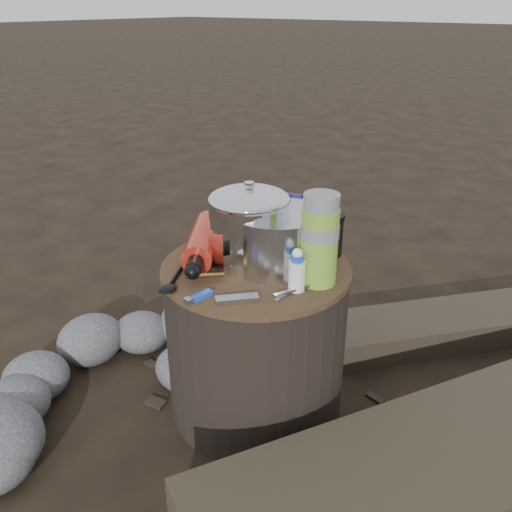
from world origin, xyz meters
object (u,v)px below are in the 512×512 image
Objects in this scene: thermos at (320,240)px; travel_mug at (329,235)px; stump at (256,339)px; camping_pot at (249,225)px; fuel_bottle at (203,241)px.

travel_mug is at bearing 112.69° from thermos.
travel_mug is (-0.06, 0.15, -0.05)m from thermos.
stump is at bearing -171.43° from thermos.
camping_pot is 0.20m from thermos.
fuel_bottle is (-0.12, -0.05, -0.06)m from camping_pot.
thermos is (0.17, 0.03, 0.34)m from stump.
stump is 0.38m from thermos.
fuel_bottle is (-0.16, -0.03, 0.26)m from stump.
stump is 4.30× the size of travel_mug.
travel_mug is (0.26, 0.21, 0.02)m from fuel_bottle.
stump is 0.35m from travel_mug.
thermos is (0.20, 0.01, 0.01)m from camping_pot.
camping_pot is 0.63× the size of fuel_bottle.
stump is 0.31m from fuel_bottle.
stump is at bearing -120.94° from travel_mug.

